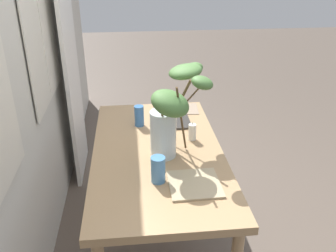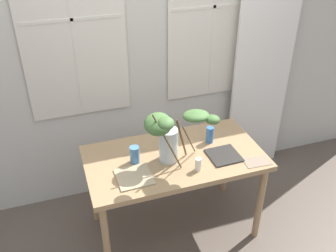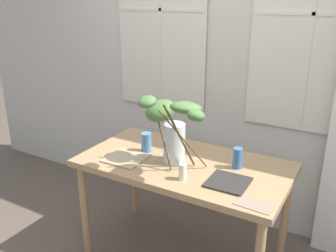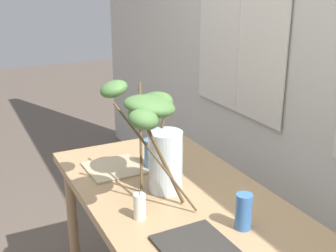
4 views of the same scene
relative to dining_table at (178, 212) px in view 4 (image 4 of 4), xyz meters
name	(u,v)px [view 4 (image 4 of 4)]	position (x,y,z in m)	size (l,w,h in m)	color
back_wall_with_windows	(327,51)	(0.00, 0.76, 0.63)	(5.52, 0.14, 2.62)	beige
dining_table	(178,212)	(0.00, 0.00, 0.00)	(1.38, 0.74, 0.77)	tan
vase_with_branches	(155,134)	(-0.05, -0.08, 0.35)	(0.54, 0.39, 0.50)	silver
drinking_glass_blue_left	(152,153)	(-0.31, 0.02, 0.15)	(0.07, 0.07, 0.14)	#4C84BC
drinking_glass_blue_right	(244,211)	(0.34, 0.09, 0.15)	(0.06, 0.06, 0.14)	#386BAD
plate_square_left	(114,168)	(-0.36, -0.15, 0.09)	(0.25, 0.25, 0.01)	tan
plate_square_right	(194,245)	(0.36, -0.13, 0.09)	(0.24, 0.24, 0.01)	#2D2B28
pillar_candle	(140,206)	(0.11, -0.22, 0.14)	(0.05, 0.05, 0.11)	silver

